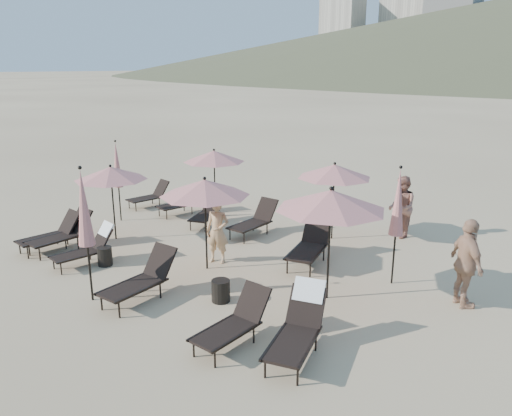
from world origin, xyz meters
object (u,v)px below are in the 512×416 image
Objects in this scene: side_table_0 at (105,256)px; umbrella_closed_2 at (117,165)px; lounger_9 at (255,220)px; lounger_2 at (88,246)px; lounger_7 at (182,202)px; lounger_0 at (62,233)px; lounger_1 at (51,233)px; lounger_8 at (207,212)px; lounger_4 at (234,322)px; beachgoer_a at (217,231)px; lounger_6 at (150,195)px; beachgoer_b at (402,207)px; umbrella_open_1 at (205,188)px; umbrella_closed_1 at (398,203)px; beachgoer_c at (467,264)px; umbrella_open_0 at (111,173)px; lounger_5 at (299,325)px; side_table_1 at (221,291)px; lounger_3 at (141,279)px; umbrella_open_2 at (331,200)px; umbrella_open_4 at (334,171)px; umbrella_open_3 at (214,156)px; lounger_10 at (310,244)px; umbrella_closed_0 at (84,209)px.

umbrella_closed_2 is at bearing 136.25° from side_table_0.
lounger_2 is at bearing -112.88° from lounger_9.
lounger_7 is at bearing 177.58° from lounger_9.
lounger_0 is 1.04× the size of lounger_9.
lounger_1 is at bearing -149.80° from lounger_0.
lounger_2 is 4.11m from lounger_8.
lounger_4 is 0.99× the size of beachgoer_a.
lounger_6 is 0.88× the size of beachgoer_b.
lounger_8 is at bearing 138.79° from lounger_4.
umbrella_open_1 is 5.91m from beachgoer_b.
lounger_9 is 1.04× the size of beachgoer_a.
lounger_2 is at bearing -111.85° from lounger_8.
lounger_4 is 0.59× the size of umbrella_closed_1.
lounger_9 is (1.76, 0.11, 0.04)m from lounger_8.
umbrella_open_0 is at bearing 56.43° from beachgoer_c.
lounger_9 is at bearing 118.84° from lounger_5.
umbrella_open_0 is 1.32× the size of beachgoer_a.
umbrella_closed_1 reaches higher than side_table_1.
lounger_8 is 0.96× the size of lounger_9.
side_table_0 is (-2.16, 0.67, -0.23)m from lounger_3.
lounger_3 reaches higher than lounger_9.
beachgoer_b is (0.09, 7.30, 0.45)m from lounger_4.
side_table_1 is (5.61, 0.40, -0.20)m from lounger_1.
lounger_2 is 0.66× the size of umbrella_open_2.
beachgoer_b reaches higher than lounger_5.
beachgoer_a is (-1.39, -3.28, -1.13)m from umbrella_open_4.
umbrella_open_3 is 4.61× the size of side_table_0.
lounger_10 is at bearing 18.67° from umbrella_open_0.
umbrella_open_3 reaches higher than umbrella_open_0.
umbrella_open_2 is (-0.64, 2.12, 1.62)m from lounger_5.
beachgoer_c is at bearing 17.47° from umbrella_open_1.
lounger_5 is at bearing -16.93° from lounger_6.
umbrella_open_1 is 3.11m from umbrella_open_2.
lounger_4 is 3.83m from umbrella_open_1.
lounger_2 is 5.43m from umbrella_open_3.
lounger_5 is at bearing -15.61° from side_table_1.
lounger_1 is at bearing -77.25° from umbrella_closed_2.
umbrella_open_2 is at bearing 83.43° from lounger_4.
lounger_9 reaches higher than lounger_4.
beachgoer_c is (4.13, -2.03, -1.02)m from umbrella_open_4.
beachgoer_b reaches higher than lounger_8.
umbrella_closed_1 is at bearing 4.00° from lounger_6.
lounger_9 is 2.54m from lounger_10.
umbrella_closed_0 is at bearing -135.29° from umbrella_closed_1.
side_table_1 is (5.33, 0.25, -0.23)m from lounger_0.
lounger_4 reaches higher than lounger_6.
umbrella_open_3 is 3.04m from umbrella_closed_2.
beachgoer_b is (-1.10, 3.19, -1.00)m from umbrella_closed_1.
lounger_5 is 6.21m from lounger_9.
lounger_0 is 3.75m from umbrella_closed_0.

